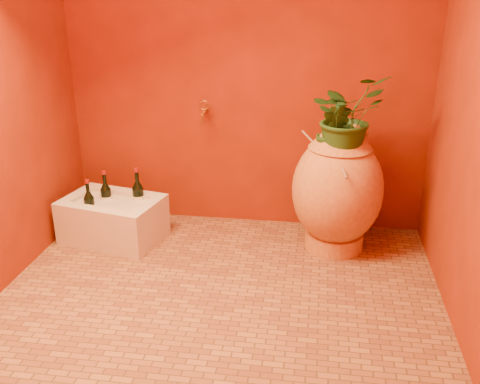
% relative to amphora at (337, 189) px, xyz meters
% --- Properties ---
extents(floor, '(2.50, 2.50, 0.00)m').
position_rel_amphora_xyz_m(floor, '(-0.65, -0.65, -0.42)').
color(floor, brown).
rests_on(floor, ground).
extents(wall_back, '(2.50, 0.02, 2.50)m').
position_rel_amphora_xyz_m(wall_back, '(-0.65, 0.35, 0.83)').
color(wall_back, '#621A05').
rests_on(wall_back, ground).
extents(amphora, '(0.59, 0.60, 0.84)m').
position_rel_amphora_xyz_m(amphora, '(0.00, 0.00, 0.00)').
color(amphora, '#C78038').
rests_on(amphora, floor).
extents(stone_basin, '(0.72, 0.56, 0.30)m').
position_rel_amphora_xyz_m(stone_basin, '(-1.50, -0.10, -0.27)').
color(stone_basin, beige).
rests_on(stone_basin, floor).
extents(wine_bottle_a, '(0.07, 0.07, 0.29)m').
position_rel_amphora_xyz_m(wine_bottle_a, '(-1.62, -0.18, -0.15)').
color(wine_bottle_a, black).
rests_on(wine_bottle_a, stone_basin).
extents(wine_bottle_b, '(0.08, 0.08, 0.31)m').
position_rel_amphora_xyz_m(wine_bottle_b, '(-1.56, -0.04, -0.14)').
color(wine_bottle_b, black).
rests_on(wine_bottle_b, stone_basin).
extents(wine_bottle_c, '(0.08, 0.08, 0.33)m').
position_rel_amphora_xyz_m(wine_bottle_c, '(-1.34, -0.01, -0.13)').
color(wine_bottle_c, black).
rests_on(wine_bottle_c, stone_basin).
extents(wall_tap, '(0.07, 0.15, 0.16)m').
position_rel_amphora_xyz_m(wall_tap, '(-0.93, 0.27, 0.42)').
color(wall_tap, '#A16E25').
rests_on(wall_tap, wall_back).
extents(plant_main, '(0.60, 0.59, 0.51)m').
position_rel_amphora_xyz_m(plant_main, '(0.02, -0.02, 0.49)').
color(plant_main, '#1C4518').
rests_on(plant_main, amphora).
extents(plant_side, '(0.25, 0.23, 0.37)m').
position_rel_amphora_xyz_m(plant_side, '(-0.06, -0.04, 0.38)').
color(plant_side, '#1C4518').
rests_on(plant_side, amphora).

